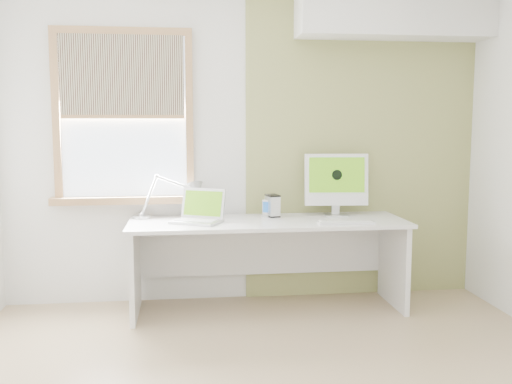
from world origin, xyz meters
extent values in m
cube|color=silver|center=(0.00, 1.76, 1.30)|extent=(4.00, 0.02, 2.60)
cube|color=silver|center=(0.00, -1.76, 1.30)|extent=(4.00, 0.02, 2.60)
cube|color=#8D9F58|center=(1.00, 1.74, 1.30)|extent=(2.00, 0.02, 2.60)
cube|color=white|center=(1.20, 1.57, 2.40)|extent=(1.60, 0.40, 0.42)
cube|color=#A37749|center=(-1.53, 1.72, 1.55)|extent=(0.06, 0.06, 1.42)
cube|color=#A37749|center=(-0.47, 1.72, 1.55)|extent=(0.06, 0.06, 1.42)
cube|color=#A37749|center=(-1.00, 1.72, 2.23)|extent=(1.00, 0.06, 0.06)
cube|color=#A37749|center=(-1.00, 1.70, 0.87)|extent=(1.20, 0.14, 0.06)
cube|color=#D1E2F9|center=(-1.00, 1.74, 1.55)|extent=(1.00, 0.01, 1.30)
cube|color=beige|center=(-1.00, 1.70, 1.88)|extent=(0.98, 0.02, 0.65)
cube|color=#A37749|center=(-1.00, 1.70, 1.55)|extent=(0.98, 0.03, 0.03)
cube|color=silver|center=(0.14, 1.38, 0.71)|extent=(2.20, 0.70, 0.03)
cube|color=silver|center=(-0.91, 1.38, 0.35)|extent=(0.04, 0.64, 0.70)
cube|color=silver|center=(1.19, 1.38, 0.35)|extent=(0.04, 0.64, 0.70)
cube|color=silver|center=(0.14, 1.70, 0.45)|extent=(2.08, 0.02, 0.48)
cylinder|color=silver|center=(-0.87, 1.61, 0.74)|extent=(0.16, 0.16, 0.02)
sphere|color=silver|center=(-0.87, 1.61, 0.76)|extent=(0.05, 0.05, 0.04)
cylinder|color=silver|center=(-0.80, 1.62, 0.91)|extent=(0.15, 0.03, 0.32)
sphere|color=silver|center=(-0.74, 1.62, 1.07)|extent=(0.04, 0.04, 0.04)
cylinder|color=silver|center=(-0.60, 1.61, 1.02)|extent=(0.29, 0.04, 0.12)
sphere|color=silver|center=(-0.46, 1.61, 0.97)|extent=(0.04, 0.04, 0.04)
cone|color=silver|center=(-0.43, 1.61, 0.94)|extent=(0.24, 0.26, 0.19)
cube|color=silver|center=(-0.43, 1.34, 0.74)|extent=(0.44, 0.39, 0.02)
cube|color=#B2B5B7|center=(-0.43, 1.34, 0.75)|extent=(0.34, 0.28, 0.00)
cube|color=silver|center=(-0.37, 1.46, 0.87)|extent=(0.36, 0.23, 0.24)
cube|color=#42770E|center=(-0.38, 1.45, 0.87)|extent=(0.31, 0.20, 0.19)
cylinder|color=silver|center=(0.15, 1.56, 0.74)|extent=(0.09, 0.09, 0.02)
cube|color=silver|center=(0.15, 1.56, 0.81)|extent=(0.06, 0.03, 0.12)
cube|color=#194C99|center=(0.14, 1.55, 0.81)|extent=(0.05, 0.01, 0.09)
cube|color=silver|center=(0.20, 1.56, 0.82)|extent=(0.12, 0.16, 0.18)
cube|color=black|center=(0.20, 1.56, 0.91)|extent=(0.12, 0.16, 0.01)
cube|color=black|center=(0.20, 1.56, 0.74)|extent=(0.12, 0.16, 0.01)
cube|color=silver|center=(0.74, 1.54, 0.74)|extent=(0.21, 0.19, 0.01)
cube|color=silver|center=(0.74, 1.57, 0.83)|extent=(0.07, 0.03, 0.17)
cube|color=white|center=(0.74, 1.56, 1.03)|extent=(0.53, 0.13, 0.43)
cube|color=#42770E|center=(0.74, 1.53, 1.07)|extent=(0.46, 0.07, 0.29)
cylinder|color=black|center=(0.74, 1.53, 1.07)|extent=(0.09, 0.02, 0.09)
cube|color=white|center=(0.72, 1.17, 0.74)|extent=(0.44, 0.13, 0.02)
cube|color=white|center=(0.72, 1.17, 0.75)|extent=(0.41, 0.10, 0.00)
ellipsoid|color=white|center=(0.54, 1.20, 0.75)|extent=(0.10, 0.12, 0.03)
camera|label=1|loc=(-0.52, -3.11, 1.51)|focal=40.59mm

